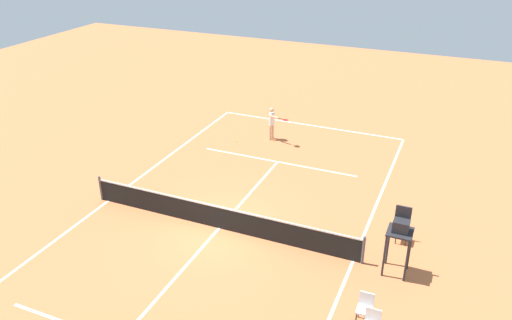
% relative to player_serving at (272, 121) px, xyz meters
% --- Properties ---
extents(ground_plane, '(60.00, 60.00, 0.00)m').
position_rel_player_serving_xyz_m(ground_plane, '(-1.22, 8.53, -1.03)').
color(ground_plane, '#C66B3D').
extents(court_lines, '(10.33, 22.46, 0.01)m').
position_rel_player_serving_xyz_m(court_lines, '(-1.22, 8.53, -1.03)').
color(court_lines, white).
rests_on(court_lines, ground).
extents(tennis_net, '(10.93, 0.10, 1.07)m').
position_rel_player_serving_xyz_m(tennis_net, '(-1.22, 8.53, -0.54)').
color(tennis_net, '#4C4C51').
rests_on(tennis_net, ground).
extents(player_serving, '(1.23, 0.83, 1.73)m').
position_rel_player_serving_xyz_m(player_serving, '(0.00, 0.00, 0.00)').
color(player_serving, '#D8A884').
rests_on(player_serving, ground).
extents(tennis_ball, '(0.07, 0.07, 0.07)m').
position_rel_player_serving_xyz_m(tennis_ball, '(1.57, 1.03, -1.00)').
color(tennis_ball, '#CCE033').
rests_on(tennis_ball, ground).
extents(umpire_chair, '(0.80, 0.80, 2.41)m').
position_rel_player_serving_xyz_m(umpire_chair, '(-7.72, 8.54, 0.57)').
color(umpire_chair, '#232328').
rests_on(umpire_chair, ground).
extents(courtside_chair_near, '(0.44, 0.46, 0.95)m').
position_rel_player_serving_xyz_m(courtside_chair_near, '(-7.28, 11.21, -0.50)').
color(courtside_chair_near, '#262626').
rests_on(courtside_chair_near, ground).
extents(courtside_chair_mid, '(0.44, 0.46, 0.95)m').
position_rel_player_serving_xyz_m(courtside_chair_mid, '(-7.66, 6.67, -0.50)').
color(courtside_chair_mid, '#262626').
rests_on(courtside_chair_mid, ground).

